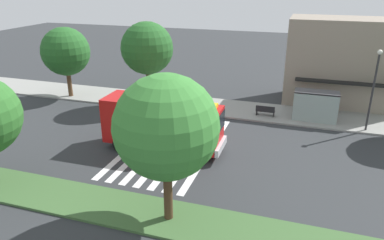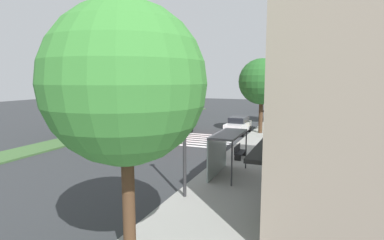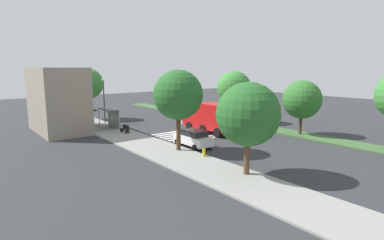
{
  "view_description": "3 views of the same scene",
  "coord_description": "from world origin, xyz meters",
  "px_view_note": "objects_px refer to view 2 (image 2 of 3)",
  "views": [
    {
      "loc": [
        6.45,
        -22.11,
        11.3
      ],
      "look_at": [
        -1.37,
        1.94,
        1.37
      ],
      "focal_mm": 34.34,
      "sensor_mm": 36.0,
      "label": 1
    },
    {
      "loc": [
        23.73,
        12.61,
        5.65
      ],
      "look_at": [
        -2.54,
        1.89,
        1.78
      ],
      "focal_mm": 28.36,
      "sensor_mm": 36.0,
      "label": 2
    },
    {
      "loc": [
        -30.66,
        24.13,
        7.83
      ],
      "look_at": [
        -0.16,
        0.27,
        1.32
      ],
      "focal_mm": 29.01,
      "sensor_mm": 36.0,
      "label": 3
    }
  ],
  "objects_px": {
    "parked_car_west": "(270,106)",
    "bench_near_shelter": "(239,152)",
    "parked_car_mid": "(238,125)",
    "sidewalk_tree_far_west": "(273,87)",
    "median_tree_far_west": "(177,81)",
    "median_tree_west": "(144,90)",
    "bus_stop_shelter": "(223,145)",
    "fire_truck": "(167,116)",
    "median_tree_center": "(84,86)",
    "street_lamp": "(184,119)",
    "fire_hydrant": "(261,125)",
    "sidewalk_tree_east": "(125,84)",
    "sidewalk_tree_west": "(262,82)"
  },
  "relations": [
    {
      "from": "bench_near_shelter",
      "to": "street_lamp",
      "type": "xyz_separation_m",
      "value": [
        7.88,
        -0.73,
        3.23
      ]
    },
    {
      "from": "street_lamp",
      "to": "median_tree_west",
      "type": "distance_m",
      "value": 26.27
    },
    {
      "from": "fire_truck",
      "to": "sidewalk_tree_west",
      "type": "bearing_deg",
      "value": 120.38
    },
    {
      "from": "parked_car_west",
      "to": "median_tree_west",
      "type": "distance_m",
      "value": 24.71
    },
    {
      "from": "bus_stop_shelter",
      "to": "street_lamp",
      "type": "height_order",
      "value": "street_lamp"
    },
    {
      "from": "sidewalk_tree_east",
      "to": "median_tree_far_west",
      "type": "distance_m",
      "value": 39.79
    },
    {
      "from": "parked_car_west",
      "to": "bench_near_shelter",
      "type": "distance_m",
      "value": 34.23
    },
    {
      "from": "fire_truck",
      "to": "sidewalk_tree_far_west",
      "type": "xyz_separation_m",
      "value": [
        -13.49,
        8.18,
        2.54
      ]
    },
    {
      "from": "fire_truck",
      "to": "fire_hydrant",
      "type": "relative_size",
      "value": 11.82
    },
    {
      "from": "street_lamp",
      "to": "sidewalk_tree_east",
      "type": "height_order",
      "value": "sidewalk_tree_east"
    },
    {
      "from": "bus_stop_shelter",
      "to": "sidewalk_tree_west",
      "type": "bearing_deg",
      "value": -178.79
    },
    {
      "from": "parked_car_mid",
      "to": "sidewalk_tree_far_west",
      "type": "distance_m",
      "value": 10.05
    },
    {
      "from": "fire_truck",
      "to": "median_tree_center",
      "type": "distance_m",
      "value": 8.5
    },
    {
      "from": "median_tree_far_west",
      "to": "median_tree_west",
      "type": "bearing_deg",
      "value": 0.0
    },
    {
      "from": "fire_truck",
      "to": "street_lamp",
      "type": "xyz_separation_m",
      "value": [
        13.61,
        7.78,
        1.8
      ]
    },
    {
      "from": "median_tree_far_west",
      "to": "median_tree_west",
      "type": "height_order",
      "value": "median_tree_far_west"
    },
    {
      "from": "median_tree_west",
      "to": "fire_hydrant",
      "type": "distance_m",
      "value": 15.48
    },
    {
      "from": "bus_stop_shelter",
      "to": "parked_car_west",
      "type": "bearing_deg",
      "value": -176.24
    },
    {
      "from": "sidewalk_tree_west",
      "to": "median_tree_west",
      "type": "xyz_separation_m",
      "value": [
        -2.95,
        -15.53,
        -1.15
      ]
    },
    {
      "from": "sidewalk_tree_west",
      "to": "median_tree_west",
      "type": "height_order",
      "value": "sidewalk_tree_west"
    },
    {
      "from": "parked_car_mid",
      "to": "sidewalk_tree_far_west",
      "type": "relative_size",
      "value": 0.67
    },
    {
      "from": "parked_car_mid",
      "to": "sidewalk_tree_east",
      "type": "relative_size",
      "value": 0.59
    },
    {
      "from": "median_tree_center",
      "to": "median_tree_west",
      "type": "bearing_deg",
      "value": 180.0
    },
    {
      "from": "sidewalk_tree_far_west",
      "to": "median_tree_center",
      "type": "distance_m",
      "value": 22.72
    },
    {
      "from": "bus_stop_shelter",
      "to": "sidewalk_tree_west",
      "type": "distance_m",
      "value": 15.06
    },
    {
      "from": "parked_car_west",
      "to": "street_lamp",
      "type": "height_order",
      "value": "street_lamp"
    },
    {
      "from": "median_tree_west",
      "to": "median_tree_center",
      "type": "distance_m",
      "value": 10.97
    },
    {
      "from": "street_lamp",
      "to": "bus_stop_shelter",
      "type": "bearing_deg",
      "value": 169.62
    },
    {
      "from": "sidewalk_tree_east",
      "to": "median_tree_far_west",
      "type": "relative_size",
      "value": 1.04
    },
    {
      "from": "bus_stop_shelter",
      "to": "median_tree_west",
      "type": "relative_size",
      "value": 0.55
    },
    {
      "from": "fire_truck",
      "to": "bench_near_shelter",
      "type": "xyz_separation_m",
      "value": [
        5.74,
        8.52,
        -1.44
      ]
    },
    {
      "from": "sidewalk_tree_far_west",
      "to": "parked_car_west",
      "type": "bearing_deg",
      "value": -171.61
    },
    {
      "from": "bus_stop_shelter",
      "to": "street_lamp",
      "type": "bearing_deg",
      "value": -10.38
    },
    {
      "from": "median_tree_center",
      "to": "street_lamp",
      "type": "bearing_deg",
      "value": 55.16
    },
    {
      "from": "parked_car_mid",
      "to": "bench_near_shelter",
      "type": "bearing_deg",
      "value": 15.63
    },
    {
      "from": "sidewalk_tree_east",
      "to": "median_tree_center",
      "type": "relative_size",
      "value": 1.06
    },
    {
      "from": "sidewalk_tree_west",
      "to": "fire_hydrant",
      "type": "distance_m",
      "value": 5.82
    },
    {
      "from": "fire_hydrant",
      "to": "sidewalk_tree_far_west",
      "type": "bearing_deg",
      "value": 174.74
    },
    {
      "from": "median_tree_far_west",
      "to": "median_tree_west",
      "type": "xyz_separation_m",
      "value": [
        10.0,
        0.0,
        -1.11
      ]
    },
    {
      "from": "median_tree_far_west",
      "to": "median_tree_west",
      "type": "relative_size",
      "value": 1.17
    },
    {
      "from": "bus_stop_shelter",
      "to": "bench_near_shelter",
      "type": "bearing_deg",
      "value": 179.67
    },
    {
      "from": "median_tree_far_west",
      "to": "fire_hydrant",
      "type": "height_order",
      "value": "median_tree_far_west"
    },
    {
      "from": "street_lamp",
      "to": "sidewalk_tree_far_west",
      "type": "relative_size",
      "value": 0.93
    },
    {
      "from": "street_lamp",
      "to": "fire_hydrant",
      "type": "xyz_separation_m",
      "value": [
        -21.68,
        -0.1,
        -3.33
      ]
    },
    {
      "from": "bus_stop_shelter",
      "to": "sidewalk_tree_west",
      "type": "height_order",
      "value": "sidewalk_tree_west"
    },
    {
      "from": "street_lamp",
      "to": "sidewalk_tree_east",
      "type": "xyz_separation_m",
      "value": [
        5.16,
        0.4,
        1.67
      ]
    },
    {
      "from": "sidewalk_tree_west",
      "to": "fire_hydrant",
      "type": "height_order",
      "value": "sidewalk_tree_west"
    },
    {
      "from": "sidewalk_tree_far_west",
      "to": "parked_car_mid",
      "type": "bearing_deg",
      "value": -13.59
    },
    {
      "from": "fire_hydrant",
      "to": "parked_car_mid",
      "type": "bearing_deg",
      "value": -24.86
    },
    {
      "from": "fire_truck",
      "to": "median_tree_west",
      "type": "xyz_separation_m",
      "value": [
        -7.86,
        -7.34,
        2.18
      ]
    }
  ]
}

